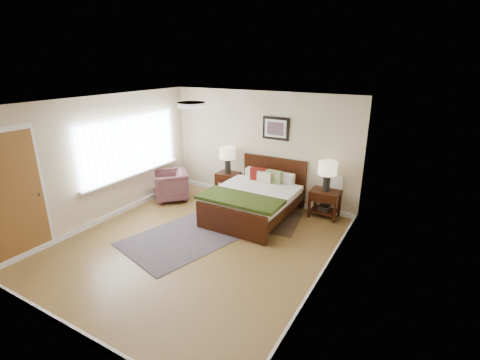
% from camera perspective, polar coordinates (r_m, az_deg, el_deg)
% --- Properties ---
extents(floor, '(5.00, 5.00, 0.00)m').
position_cam_1_polar(floor, '(6.37, -6.98, -10.42)').
color(floor, olive).
rests_on(floor, ground).
extents(back_wall, '(4.50, 0.04, 2.50)m').
position_cam_1_polar(back_wall, '(7.91, 3.54, 5.36)').
color(back_wall, beige).
rests_on(back_wall, ground).
extents(front_wall, '(4.50, 0.04, 2.50)m').
position_cam_1_polar(front_wall, '(4.32, -28.11, -9.06)').
color(front_wall, beige).
rests_on(front_wall, ground).
extents(left_wall, '(0.04, 5.00, 2.50)m').
position_cam_1_polar(left_wall, '(7.40, -21.54, 3.08)').
color(left_wall, beige).
rests_on(left_wall, ground).
extents(right_wall, '(0.04, 5.00, 2.50)m').
position_cam_1_polar(right_wall, '(4.91, 14.05, -3.96)').
color(right_wall, beige).
rests_on(right_wall, ground).
extents(ceiling, '(4.50, 5.00, 0.02)m').
position_cam_1_polar(ceiling, '(5.59, -8.03, 12.51)').
color(ceiling, white).
rests_on(ceiling, back_wall).
extents(window, '(0.11, 2.72, 1.32)m').
position_cam_1_polar(window, '(7.76, -17.43, 5.22)').
color(window, silver).
rests_on(window, left_wall).
extents(door, '(0.06, 1.00, 2.18)m').
position_cam_1_polar(door, '(6.55, -33.03, -2.38)').
color(door, silver).
rests_on(door, ground).
extents(ceil_fixture, '(0.44, 0.44, 0.08)m').
position_cam_1_polar(ceil_fixture, '(5.59, -8.01, 12.16)').
color(ceil_fixture, white).
rests_on(ceil_fixture, ceiling).
extents(bed, '(1.63, 1.96, 1.06)m').
position_cam_1_polar(bed, '(7.16, 2.45, -2.49)').
color(bed, '#361408').
rests_on(bed, ground).
extents(wall_art, '(0.62, 0.05, 0.50)m').
position_cam_1_polar(wall_art, '(7.63, 5.88, 8.41)').
color(wall_art, black).
rests_on(wall_art, back_wall).
extents(nightstand_left, '(0.49, 0.44, 0.59)m').
position_cam_1_polar(nightstand_left, '(8.27, -2.07, 0.36)').
color(nightstand_left, '#361408').
rests_on(nightstand_left, ground).
extents(nightstand_right, '(0.59, 0.44, 0.58)m').
position_cam_1_polar(nightstand_right, '(7.41, 13.72, -3.32)').
color(nightstand_right, '#361408').
rests_on(nightstand_right, ground).
extents(lamp_left, '(0.38, 0.38, 0.61)m').
position_cam_1_polar(lamp_left, '(8.13, -2.03, 4.14)').
color(lamp_left, black).
rests_on(lamp_left, nightstand_left).
extents(lamp_right, '(0.38, 0.38, 0.61)m').
position_cam_1_polar(lamp_right, '(7.21, 14.16, 1.55)').
color(lamp_right, black).
rests_on(lamp_right, nightstand_right).
extents(armchair, '(1.06, 1.06, 0.69)m').
position_cam_1_polar(armchair, '(8.27, -11.30, -0.91)').
color(armchair, brown).
rests_on(armchair, ground).
extents(rug_persian, '(1.99, 2.43, 0.01)m').
position_cam_1_polar(rug_persian, '(6.60, -9.18, -9.37)').
color(rug_persian, '#0C0E3F').
rests_on(rug_persian, ground).
extents(rug_navy, '(0.94, 1.25, 0.01)m').
position_cam_1_polar(rug_navy, '(7.16, 6.42, -6.82)').
color(rug_navy, black).
rests_on(rug_navy, ground).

